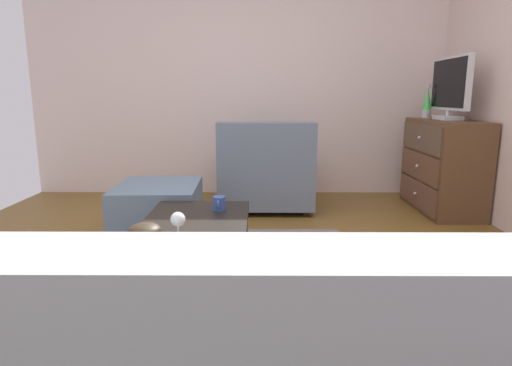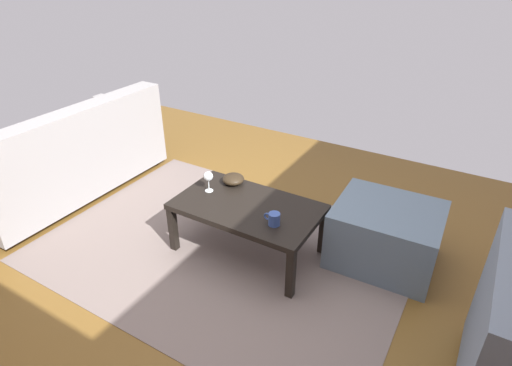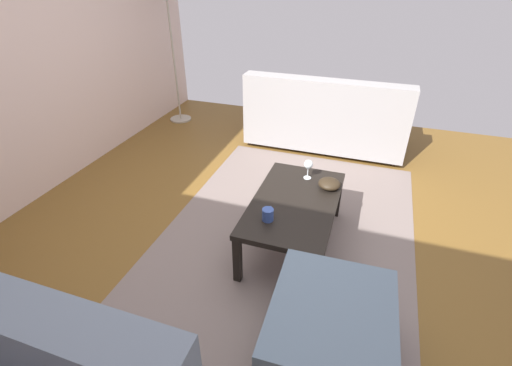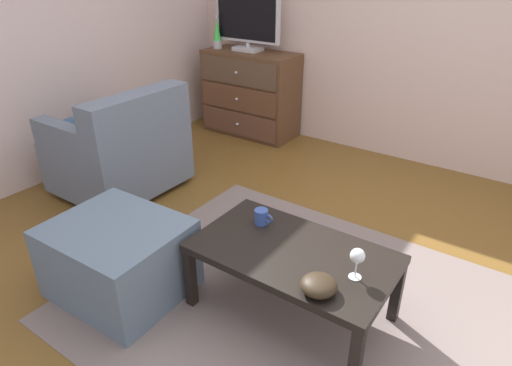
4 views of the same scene
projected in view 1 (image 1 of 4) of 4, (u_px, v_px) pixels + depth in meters
The scene contains 12 objects.
ground_plane at pixel (241, 292), 2.46m from camera, with size 5.57×4.79×0.05m, color brown.
wall_plain_left at pixel (250, 67), 4.67m from camera, with size 0.12×4.79×2.79m, color beige.
area_rug at pixel (202, 304), 2.26m from camera, with size 2.60×1.90×0.01m, color slate.
dresser at pixel (443, 166), 4.05m from camera, with size 0.98×0.49×0.86m.
tv at pixel (450, 87), 3.95m from camera, with size 0.74×0.18×0.58m.
lava_lamp at pixel (427, 103), 4.31m from camera, with size 0.09×0.09×0.33m.
coffee_table at pixel (194, 231), 2.35m from camera, with size 1.01×0.59×0.40m.
wine_glass at pixel (178, 221), 1.99m from camera, with size 0.07×0.07×0.16m.
mug at pixel (219, 203), 2.60m from camera, with size 0.11×0.08×0.08m.
bowl_decorative at pixel (144, 231), 2.09m from camera, with size 0.16×0.16×0.07m, color #2D2215.
armchair at pixel (266, 172), 4.14m from camera, with size 0.80×0.88×0.85m.
ottoman at pixel (159, 212), 3.24m from camera, with size 0.70×0.60×0.43m, color slate.
Camera 1 is at (2.29, 0.10, 1.08)m, focal length 30.06 mm.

